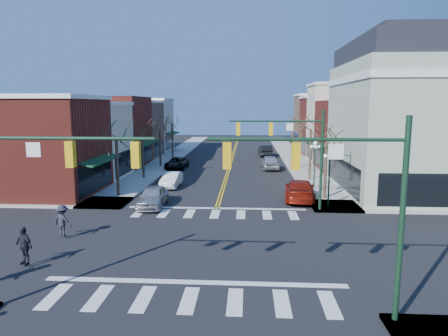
% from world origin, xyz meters
% --- Properties ---
extents(ground, '(160.00, 160.00, 0.00)m').
position_xyz_m(ground, '(0.00, 0.00, 0.00)').
color(ground, black).
rests_on(ground, ground).
extents(sidewalk_left, '(3.50, 70.00, 0.15)m').
position_xyz_m(sidewalk_left, '(-8.75, 20.00, 0.07)').
color(sidewalk_left, '#9E9B93').
rests_on(sidewalk_left, ground).
extents(sidewalk_right, '(3.50, 70.00, 0.15)m').
position_xyz_m(sidewalk_right, '(8.75, 20.00, 0.07)').
color(sidewalk_right, '#9E9B93').
rests_on(sidewalk_right, ground).
extents(bldg_left_brick_a, '(10.00, 8.50, 8.00)m').
position_xyz_m(bldg_left_brick_a, '(-15.50, 11.75, 4.00)').
color(bldg_left_brick_a, maroon).
rests_on(bldg_left_brick_a, ground).
extents(bldg_left_stucco_a, '(10.00, 7.00, 7.50)m').
position_xyz_m(bldg_left_stucco_a, '(-15.50, 19.50, 3.75)').
color(bldg_left_stucco_a, beige).
rests_on(bldg_left_stucco_a, ground).
extents(bldg_left_brick_b, '(10.00, 9.00, 8.50)m').
position_xyz_m(bldg_left_brick_b, '(-15.50, 27.50, 4.25)').
color(bldg_left_brick_b, maroon).
rests_on(bldg_left_brick_b, ground).
extents(bldg_left_tan, '(10.00, 7.50, 7.80)m').
position_xyz_m(bldg_left_tan, '(-15.50, 35.75, 3.90)').
color(bldg_left_tan, '#8B664C').
rests_on(bldg_left_tan, ground).
extents(bldg_left_stucco_b, '(10.00, 8.00, 8.20)m').
position_xyz_m(bldg_left_stucco_b, '(-15.50, 43.50, 4.10)').
color(bldg_left_stucco_b, beige).
rests_on(bldg_left_stucco_b, ground).
extents(bldg_right_brick_a, '(10.00, 8.50, 8.00)m').
position_xyz_m(bldg_right_brick_a, '(15.50, 25.75, 4.00)').
color(bldg_right_brick_a, maroon).
rests_on(bldg_right_brick_a, ground).
extents(bldg_right_stucco, '(10.00, 7.00, 10.00)m').
position_xyz_m(bldg_right_stucco, '(15.50, 33.50, 5.00)').
color(bldg_right_stucco, beige).
rests_on(bldg_right_stucco, ground).
extents(bldg_right_brick_b, '(10.00, 8.00, 8.50)m').
position_xyz_m(bldg_right_brick_b, '(15.50, 41.00, 4.25)').
color(bldg_right_brick_b, maroon).
rests_on(bldg_right_brick_b, ground).
extents(bldg_right_tan, '(10.00, 8.00, 9.00)m').
position_xyz_m(bldg_right_tan, '(15.50, 49.00, 4.50)').
color(bldg_right_tan, '#8B664C').
rests_on(bldg_right_tan, ground).
extents(victorian_corner, '(12.25, 14.25, 13.30)m').
position_xyz_m(victorian_corner, '(16.50, 14.50, 6.66)').
color(victorian_corner, '#A0AC94').
rests_on(victorian_corner, ground).
extents(traffic_mast_near_left, '(6.60, 0.28, 7.20)m').
position_xyz_m(traffic_mast_near_left, '(-5.55, -7.40, 4.71)').
color(traffic_mast_near_left, '#14331E').
rests_on(traffic_mast_near_left, ground).
extents(traffic_mast_near_right, '(6.60, 0.28, 7.20)m').
position_xyz_m(traffic_mast_near_right, '(5.55, -7.40, 4.71)').
color(traffic_mast_near_right, '#14331E').
rests_on(traffic_mast_near_right, ground).
extents(traffic_mast_far_right, '(6.60, 0.28, 7.20)m').
position_xyz_m(traffic_mast_far_right, '(5.55, 7.40, 4.71)').
color(traffic_mast_far_right, '#14331E').
rests_on(traffic_mast_far_right, ground).
extents(lamppost_corner, '(0.36, 0.36, 4.33)m').
position_xyz_m(lamppost_corner, '(8.20, 8.50, 2.96)').
color(lamppost_corner, '#14331E').
rests_on(lamppost_corner, ground).
extents(lamppost_midblock, '(0.36, 0.36, 4.33)m').
position_xyz_m(lamppost_midblock, '(8.20, 15.00, 2.96)').
color(lamppost_midblock, '#14331E').
rests_on(lamppost_midblock, ground).
extents(tree_left_a, '(0.24, 0.24, 4.76)m').
position_xyz_m(tree_left_a, '(-8.40, 11.00, 2.38)').
color(tree_left_a, '#382B21').
rests_on(tree_left_a, ground).
extents(tree_left_b, '(0.24, 0.24, 5.04)m').
position_xyz_m(tree_left_b, '(-8.40, 19.00, 2.52)').
color(tree_left_b, '#382B21').
rests_on(tree_left_b, ground).
extents(tree_left_c, '(0.24, 0.24, 4.55)m').
position_xyz_m(tree_left_c, '(-8.40, 27.00, 2.27)').
color(tree_left_c, '#382B21').
rests_on(tree_left_c, ground).
extents(tree_left_d, '(0.24, 0.24, 4.90)m').
position_xyz_m(tree_left_d, '(-8.40, 35.00, 2.45)').
color(tree_left_d, '#382B21').
rests_on(tree_left_d, ground).
extents(tree_right_a, '(0.24, 0.24, 4.62)m').
position_xyz_m(tree_right_a, '(8.40, 11.00, 2.31)').
color(tree_right_a, '#382B21').
rests_on(tree_right_a, ground).
extents(tree_right_b, '(0.24, 0.24, 5.18)m').
position_xyz_m(tree_right_b, '(8.40, 19.00, 2.59)').
color(tree_right_b, '#382B21').
rests_on(tree_right_b, ground).
extents(tree_right_c, '(0.24, 0.24, 4.83)m').
position_xyz_m(tree_right_c, '(8.40, 27.00, 2.42)').
color(tree_right_c, '#382B21').
rests_on(tree_right_c, ground).
extents(tree_right_d, '(0.24, 0.24, 4.97)m').
position_xyz_m(tree_right_d, '(8.40, 35.00, 2.48)').
color(tree_right_d, '#382B21').
rests_on(tree_right_d, ground).
extents(car_left_near, '(1.88, 4.55, 1.54)m').
position_xyz_m(car_left_near, '(-4.80, 8.00, 0.77)').
color(car_left_near, '#A7A8AC').
rests_on(car_left_near, ground).
extents(car_left_mid, '(1.54, 4.17, 1.36)m').
position_xyz_m(car_left_mid, '(-4.80, 15.24, 0.68)').
color(car_left_mid, white).
rests_on(car_left_mid, ground).
extents(car_left_far, '(2.42, 4.91, 1.34)m').
position_xyz_m(car_left_far, '(-6.19, 25.87, 0.67)').
color(car_left_far, black).
rests_on(car_left_far, ground).
extents(car_right_near, '(2.89, 5.89, 1.65)m').
position_xyz_m(car_right_near, '(6.40, 10.78, 0.82)').
color(car_right_near, maroon).
rests_on(car_right_near, ground).
extents(car_right_mid, '(2.32, 5.03, 1.67)m').
position_xyz_m(car_right_mid, '(4.80, 26.14, 0.83)').
color(car_right_mid, '#B4B4B9').
rests_on(car_right_mid, ground).
extents(car_right_far, '(2.06, 5.07, 1.64)m').
position_xyz_m(car_right_far, '(4.80, 38.23, 0.82)').
color(car_right_far, black).
rests_on(car_right_far, ground).
extents(pedestrian_dark_a, '(1.15, 0.85, 1.81)m').
position_xyz_m(pedestrian_dark_a, '(-8.12, -3.46, 1.05)').
color(pedestrian_dark_a, black).
rests_on(pedestrian_dark_a, sidewalk_left).
extents(pedestrian_dark_b, '(1.33, 1.03, 1.80)m').
position_xyz_m(pedestrian_dark_b, '(-8.18, 0.59, 1.05)').
color(pedestrian_dark_b, '#22212A').
rests_on(pedestrian_dark_b, sidewalk_left).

